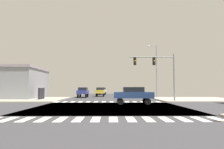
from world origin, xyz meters
TOP-DOWN VIEW (x-y plane):
  - ground at (0.00, 0.00)m, footprint 90.00×90.00m
  - sidewalk_corner_ne at (13.00, 12.00)m, footprint 12.00×12.00m
  - sidewalk_corner_nw at (-13.00, 12.00)m, footprint 12.00×12.00m
  - crosswalk_near at (-0.25, -7.30)m, footprint 13.50×2.00m
  - crosswalk_far at (-0.25, 7.30)m, footprint 13.50×2.00m
  - traffic_signal_mast at (6.13, 7.31)m, footprint 5.91×0.55m
  - street_lamp at (8.09, 16.77)m, footprint 1.78×0.32m
  - sedan_nearside_1 at (-5.00, 19.18)m, footprint 1.80×4.30m
  - sedan_crossing_2 at (2.64, 3.50)m, footprint 4.30×1.80m
  - sedan_trailing_4 at (-2.00, 34.18)m, footprint 1.80×4.30m
  - sedan_middle_5 at (-2.00, 23.97)m, footprint 1.80×4.30m
  - sedan_inner_6 at (-2.00, 40.44)m, footprint 1.80×4.30m

SIDE VIEW (x-z plane):
  - ground at x=0.00m, z-range -0.05..0.00m
  - crosswalk_near at x=-0.25m, z-range 0.00..0.01m
  - crosswalk_far at x=-0.25m, z-range 0.00..0.01m
  - sidewalk_corner_ne at x=13.00m, z-range 0.00..0.14m
  - sidewalk_corner_nw at x=-13.00m, z-range 0.00..0.14m
  - sedan_nearside_1 at x=-5.00m, z-range 0.18..2.06m
  - sedan_crossing_2 at x=2.64m, z-range 0.18..2.06m
  - sedan_trailing_4 at x=-2.00m, z-range 0.18..2.06m
  - sedan_middle_5 at x=-2.00m, z-range 0.18..2.06m
  - sedan_inner_6 at x=-2.00m, z-range 0.18..2.06m
  - traffic_signal_mast at x=6.13m, z-range 1.47..7.69m
  - street_lamp at x=8.09m, z-range 0.82..10.21m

